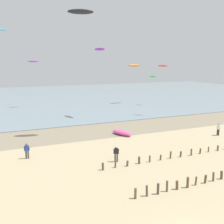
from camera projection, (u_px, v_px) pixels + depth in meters
name	position (u px, v px, depth m)	size (l,w,h in m)	color
wet_sand_strip	(82.00, 132.00, 36.64)	(120.00, 8.14, 0.01)	gray
sea	(47.00, 98.00, 72.20)	(160.00, 70.00, 0.10)	gray
groyne_mid	(181.00, 184.00, 20.36)	(8.77, 0.37, 0.94)	brown
groyne_far	(173.00, 155.00, 26.79)	(17.03, 0.34, 0.79)	brown
person_nearest_camera	(27.00, 150.00, 26.61)	(0.56, 0.28, 1.71)	#383842
person_mid_beach	(116.00, 153.00, 25.75)	(0.52, 0.36, 1.71)	#383842
person_by_waterline	(218.00, 129.00, 35.08)	(0.26, 0.57, 1.71)	#232328
grounded_kite	(122.00, 133.00, 35.36)	(3.33, 1.20, 0.67)	#E54C99
kite_aloft_0	(2.00, 30.00, 52.34)	(2.19, 0.70, 0.35)	#19B2B7
kite_aloft_2	(33.00, 61.00, 55.04)	(2.30, 0.74, 0.37)	purple
kite_aloft_4	(163.00, 66.00, 46.81)	(1.96, 0.63, 0.31)	red
kite_aloft_5	(80.00, 12.00, 32.55)	(3.42, 1.09, 0.55)	black
kite_aloft_6	(134.00, 66.00, 60.82)	(3.57, 1.14, 0.57)	orange
kite_aloft_7	(100.00, 49.00, 44.84)	(2.95, 0.94, 0.47)	purple
kite_aloft_8	(153.00, 76.00, 58.73)	(2.01, 0.64, 0.32)	green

